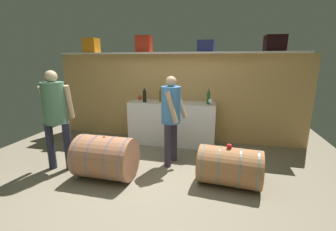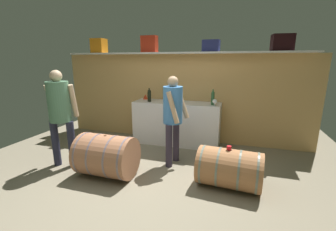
% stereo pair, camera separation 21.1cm
% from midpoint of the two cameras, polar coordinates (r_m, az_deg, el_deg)
% --- Properties ---
extents(ground_plane, '(6.77, 7.87, 0.02)m').
position_cam_midpoint_polar(ground_plane, '(3.78, -5.47, -14.48)').
color(ground_plane, gray).
extents(back_wall_panel, '(5.57, 0.10, 1.91)m').
position_cam_midpoint_polar(back_wall_panel, '(5.09, 0.62, 4.48)').
color(back_wall_panel, tan).
rests_on(back_wall_panel, ground).
extents(high_shelf_board, '(5.12, 0.40, 0.03)m').
position_cam_midpoint_polar(high_shelf_board, '(4.88, 0.25, 15.53)').
color(high_shelf_board, silver).
rests_on(high_shelf_board, back_wall_panel).
extents(toolcase_orange, '(0.30, 0.28, 0.32)m').
position_cam_midpoint_polar(toolcase_orange, '(5.63, -19.86, 16.30)').
color(toolcase_orange, orange).
rests_on(toolcase_orange, high_shelf_board).
extents(toolcase_red, '(0.34, 0.20, 0.35)m').
position_cam_midpoint_polar(toolcase_red, '(5.08, -7.40, 17.49)').
color(toolcase_red, red).
rests_on(toolcase_red, high_shelf_board).
extents(toolcase_navy, '(0.34, 0.26, 0.23)m').
position_cam_midpoint_polar(toolcase_navy, '(4.78, 8.26, 16.99)').
color(toolcase_navy, navy).
rests_on(toolcase_navy, high_shelf_board).
extents(toolcase_black, '(0.38, 0.31, 0.30)m').
position_cam_midpoint_polar(toolcase_black, '(4.83, 24.25, 16.34)').
color(toolcase_black, black).
rests_on(toolcase_black, high_shelf_board).
extents(work_cabinet, '(1.83, 0.55, 0.92)m').
position_cam_midpoint_polar(work_cabinet, '(4.87, -0.18, -1.92)').
color(work_cabinet, white).
rests_on(work_cabinet, ground).
extents(wine_bottle_dark, '(0.08, 0.08, 0.29)m').
position_cam_midpoint_polar(wine_bottle_dark, '(4.82, -7.21, 5.02)').
color(wine_bottle_dark, black).
rests_on(wine_bottle_dark, work_cabinet).
extents(wine_bottle_green, '(0.07, 0.07, 0.31)m').
position_cam_midpoint_polar(wine_bottle_green, '(4.57, 8.88, 4.58)').
color(wine_bottle_green, '#2B5733').
rests_on(wine_bottle_green, work_cabinet).
extents(wine_bottle_amber, '(0.08, 0.08, 0.29)m').
position_cam_midpoint_polar(wine_bottle_amber, '(4.82, -3.05, 5.13)').
color(wine_bottle_amber, brown).
rests_on(wine_bottle_amber, work_cabinet).
extents(wine_glass, '(0.09, 0.09, 0.14)m').
position_cam_midpoint_polar(wine_glass, '(4.46, 9.39, 3.62)').
color(wine_glass, white).
rests_on(wine_glass, work_cabinet).
extents(red_funnel, '(0.11, 0.11, 0.11)m').
position_cam_midpoint_polar(red_funnel, '(5.15, -8.28, 4.67)').
color(red_funnel, red).
rests_on(red_funnel, work_cabinet).
extents(wine_barrel_near, '(0.93, 0.63, 0.57)m').
position_cam_midpoint_polar(wine_barrel_near, '(3.42, 13.55, -12.47)').
color(wine_barrel_near, '#A76C42').
rests_on(wine_barrel_near, ground).
extents(wine_barrel_far, '(0.88, 0.67, 0.67)m').
position_cam_midpoint_polar(wine_barrel_far, '(3.66, -17.13, -10.07)').
color(wine_barrel_far, '#A36A49').
rests_on(wine_barrel_far, ground).
extents(tasting_cup, '(0.07, 0.07, 0.05)m').
position_cam_midpoint_polar(tasting_cup, '(3.30, 13.47, -7.60)').
color(tasting_cup, red).
rests_on(tasting_cup, wine_barrel_near).
extents(winemaker_pouring, '(0.51, 0.40, 1.63)m').
position_cam_midpoint_polar(winemaker_pouring, '(4.06, -28.00, 1.14)').
color(winemaker_pouring, '#28293E').
rests_on(winemaker_pouring, ground).
extents(visitor_tasting, '(0.42, 0.49, 1.53)m').
position_cam_midpoint_polar(visitor_tasting, '(3.78, -0.75, 0.98)').
color(visitor_tasting, '#342C3D').
rests_on(visitor_tasting, ground).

